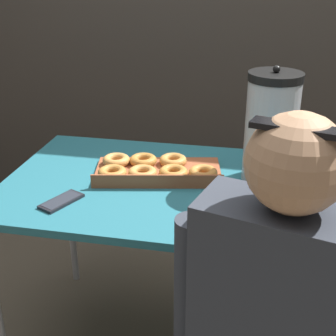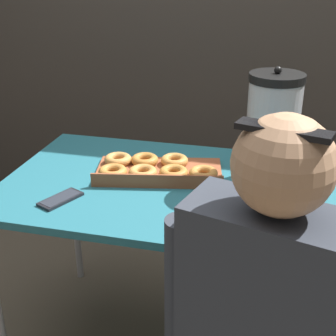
% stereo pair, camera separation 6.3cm
% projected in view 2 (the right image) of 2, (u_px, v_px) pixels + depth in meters
% --- Properties ---
extents(back_wall, '(6.00, 0.11, 2.44)m').
position_uv_depth(back_wall, '(222.00, 17.00, 2.51)').
color(back_wall, '#38332D').
rests_on(back_wall, ground).
extents(folding_table, '(1.24, 0.78, 0.77)m').
position_uv_depth(folding_table, '(174.00, 196.00, 1.72)').
color(folding_table, '#236675').
rests_on(folding_table, ground).
extents(donut_box, '(0.51, 0.33, 0.05)m').
position_uv_depth(donut_box, '(155.00, 169.00, 1.76)').
color(donut_box, brown).
rests_on(donut_box, folding_table).
extents(coffee_urn, '(0.19, 0.21, 0.42)m').
position_uv_depth(coffee_urn, '(272.00, 129.00, 1.64)').
color(coffee_urn, '#B7B7BC').
rests_on(coffee_urn, folding_table).
extents(cell_phone, '(0.12, 0.17, 0.01)m').
position_uv_depth(cell_phone, '(61.00, 199.00, 1.58)').
color(cell_phone, black).
rests_on(cell_phone, folding_table).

